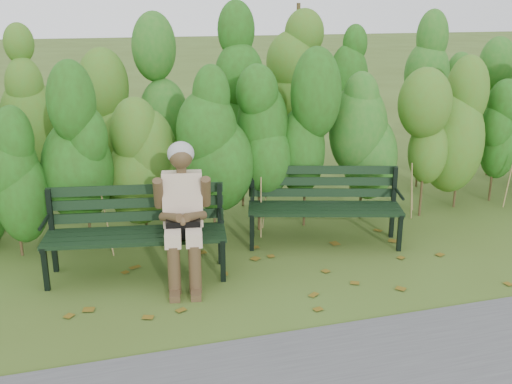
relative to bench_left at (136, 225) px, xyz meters
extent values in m
plane|color=#3D4E1A|center=(1.12, -0.50, -0.49)|extent=(80.00, 80.00, 0.00)
cylinder|color=#47381E|center=(-1.02, 0.80, -0.09)|extent=(0.03, 0.03, 0.80)
ellipsoid|color=#226B1D|center=(-1.02, 0.80, 0.55)|extent=(0.64, 0.64, 1.44)
cylinder|color=#47381E|center=(-0.41, 0.80, -0.09)|extent=(0.03, 0.03, 0.80)
ellipsoid|color=#226B1D|center=(-0.41, 0.80, 0.55)|extent=(0.64, 0.64, 1.44)
cylinder|color=#47381E|center=(0.20, 0.80, -0.09)|extent=(0.03, 0.03, 0.80)
ellipsoid|color=#226B1D|center=(0.20, 0.80, 0.55)|extent=(0.64, 0.64, 1.44)
cylinder|color=#47381E|center=(0.81, 0.80, -0.09)|extent=(0.03, 0.03, 0.80)
ellipsoid|color=#226B1D|center=(0.81, 0.80, 0.55)|extent=(0.64, 0.64, 1.44)
cylinder|color=#47381E|center=(1.43, 0.80, -0.09)|extent=(0.03, 0.03, 0.80)
ellipsoid|color=#226B1D|center=(1.43, 0.80, 0.55)|extent=(0.64, 0.64, 1.44)
cylinder|color=#47381E|center=(2.04, 0.80, -0.09)|extent=(0.03, 0.03, 0.80)
ellipsoid|color=#226B1D|center=(2.04, 0.80, 0.55)|extent=(0.64, 0.64, 1.44)
cylinder|color=#47381E|center=(2.65, 0.80, -0.09)|extent=(0.03, 0.03, 0.80)
ellipsoid|color=#226B1D|center=(2.65, 0.80, 0.55)|extent=(0.64, 0.64, 1.44)
cylinder|color=#47381E|center=(3.26, 0.80, -0.09)|extent=(0.03, 0.03, 0.80)
ellipsoid|color=#226B1D|center=(3.26, 0.80, 0.55)|extent=(0.64, 0.64, 1.44)
cylinder|color=#47381E|center=(3.87, 0.80, -0.09)|extent=(0.03, 0.03, 0.80)
ellipsoid|color=#226B1D|center=(3.87, 0.80, 0.55)|extent=(0.64, 0.64, 1.44)
cylinder|color=#47381E|center=(4.48, 0.80, -0.09)|extent=(0.03, 0.03, 0.80)
ellipsoid|color=#226B1D|center=(4.48, 0.80, 0.55)|extent=(0.64, 0.64, 1.44)
cylinder|color=#47381E|center=(-0.80, 1.80, 0.06)|extent=(0.04, 0.04, 1.10)
ellipsoid|color=#274915|center=(-0.80, 1.80, 0.94)|extent=(0.70, 0.70, 1.98)
cylinder|color=#47381E|center=(-0.03, 1.80, 0.06)|extent=(0.04, 0.04, 1.10)
ellipsoid|color=#274915|center=(-0.03, 1.80, 0.94)|extent=(0.70, 0.70, 1.98)
cylinder|color=#47381E|center=(0.74, 1.80, 0.06)|extent=(0.04, 0.04, 1.10)
ellipsoid|color=#274915|center=(0.74, 1.80, 0.94)|extent=(0.70, 0.70, 1.98)
cylinder|color=#47381E|center=(1.50, 1.80, 0.06)|extent=(0.04, 0.04, 1.10)
ellipsoid|color=#274915|center=(1.50, 1.80, 0.94)|extent=(0.70, 0.70, 1.98)
cylinder|color=#47381E|center=(2.27, 1.80, 0.06)|extent=(0.04, 0.04, 1.10)
ellipsoid|color=#274915|center=(2.27, 1.80, 0.94)|extent=(0.70, 0.70, 1.98)
cylinder|color=#47381E|center=(3.04, 1.80, 0.06)|extent=(0.04, 0.04, 1.10)
ellipsoid|color=#274915|center=(3.04, 1.80, 0.94)|extent=(0.70, 0.70, 1.98)
cylinder|color=#47381E|center=(3.81, 1.80, 0.06)|extent=(0.04, 0.04, 1.10)
ellipsoid|color=#274915|center=(3.81, 1.80, 0.94)|extent=(0.70, 0.70, 1.98)
cylinder|color=#47381E|center=(4.58, 1.80, 0.06)|extent=(0.04, 0.04, 1.10)
ellipsoid|color=#274915|center=(4.58, 1.80, 0.94)|extent=(0.70, 0.70, 1.98)
cylinder|color=#47381E|center=(5.34, 1.80, 0.06)|extent=(0.04, 0.04, 1.10)
ellipsoid|color=#274915|center=(5.34, 1.80, 0.94)|extent=(0.70, 0.70, 1.98)
cube|color=brown|center=(-0.10, -0.04, -0.48)|extent=(0.11, 0.11, 0.01)
cube|color=brown|center=(-1.10, 0.16, -0.48)|extent=(0.11, 0.11, 0.01)
cube|color=brown|center=(-0.25, -1.66, -0.48)|extent=(0.11, 0.11, 0.01)
cube|color=brown|center=(0.99, 0.38, -0.48)|extent=(0.11, 0.10, 0.01)
cube|color=brown|center=(-1.13, -0.48, -0.48)|extent=(0.09, 0.10, 0.01)
cube|color=brown|center=(1.19, -1.02, -0.48)|extent=(0.10, 0.09, 0.01)
cube|color=brown|center=(2.76, -0.26, -0.48)|extent=(0.10, 0.11, 0.01)
cube|color=brown|center=(3.43, -0.94, -0.48)|extent=(0.10, 0.08, 0.01)
cube|color=brown|center=(1.62, -0.49, -0.48)|extent=(0.10, 0.11, 0.01)
cube|color=brown|center=(1.24, -1.18, -0.48)|extent=(0.11, 0.11, 0.01)
cube|color=brown|center=(2.25, 0.03, -0.48)|extent=(0.11, 0.11, 0.01)
cube|color=brown|center=(2.78, -1.25, -0.48)|extent=(0.10, 0.11, 0.01)
cube|color=brown|center=(3.70, -0.39, -0.48)|extent=(0.11, 0.11, 0.01)
cube|color=brown|center=(0.05, -0.77, -0.48)|extent=(0.11, 0.11, 0.01)
cube|color=brown|center=(3.36, 0.00, -0.48)|extent=(0.11, 0.11, 0.01)
cube|color=brown|center=(1.82, -0.02, -0.48)|extent=(0.09, 0.11, 0.01)
cube|color=brown|center=(-0.82, -1.55, -0.48)|extent=(0.10, 0.11, 0.01)
cube|color=brown|center=(0.88, -0.07, -0.48)|extent=(0.10, 0.11, 0.01)
cube|color=brown|center=(2.53, -0.18, -0.48)|extent=(0.11, 0.11, 0.01)
cube|color=brown|center=(-0.75, -1.03, -0.48)|extent=(0.10, 0.11, 0.01)
cube|color=brown|center=(1.81, 0.09, -0.48)|extent=(0.10, 0.11, 0.01)
cube|color=brown|center=(0.66, -0.27, -0.48)|extent=(0.11, 0.11, 0.01)
cube|color=brown|center=(3.47, -0.79, -0.48)|extent=(0.07, 0.09, 0.01)
cube|color=brown|center=(1.65, -0.94, -0.48)|extent=(0.11, 0.11, 0.01)
cube|color=brown|center=(-0.86, 0.34, -0.48)|extent=(0.11, 0.10, 0.01)
cube|color=black|center=(-0.05, -0.27, -0.07)|extent=(1.64, 0.38, 0.04)
cube|color=black|center=(-0.03, -0.16, -0.07)|extent=(1.64, 0.38, 0.04)
cube|color=black|center=(-0.01, -0.04, -0.07)|extent=(1.64, 0.38, 0.04)
cube|color=black|center=(0.01, 0.07, -0.07)|extent=(1.64, 0.38, 0.04)
cube|color=black|center=(0.03, 0.15, 0.03)|extent=(1.63, 0.33, 0.10)
cube|color=black|center=(0.03, 0.17, 0.16)|extent=(1.63, 0.33, 0.10)
cube|color=black|center=(0.03, 0.18, 0.28)|extent=(1.63, 0.33, 0.10)
cube|color=black|center=(-0.82, -0.15, -0.28)|extent=(0.05, 0.05, 0.41)
cube|color=black|center=(-0.76, 0.24, -0.07)|extent=(0.05, 0.05, 0.82)
cube|color=black|center=(-0.79, 0.03, -0.09)|extent=(0.12, 0.46, 0.04)
cylinder|color=black|center=(-0.80, -0.01, 0.11)|extent=(0.09, 0.34, 0.03)
cube|color=black|center=(0.73, -0.41, -0.28)|extent=(0.05, 0.05, 0.41)
cube|color=black|center=(0.80, -0.02, -0.07)|extent=(0.05, 0.05, 0.82)
cube|color=black|center=(0.76, -0.23, -0.09)|extent=(0.12, 0.46, 0.04)
cylinder|color=black|center=(0.75, -0.28, 0.11)|extent=(0.09, 0.34, 0.03)
cube|color=black|center=(1.91, 0.00, -0.09)|extent=(1.55, 0.55, 0.04)
cube|color=black|center=(1.94, 0.10, -0.09)|extent=(1.55, 0.55, 0.04)
cube|color=black|center=(1.97, 0.21, -0.09)|extent=(1.55, 0.55, 0.04)
cube|color=black|center=(2.01, 0.31, -0.09)|extent=(1.55, 0.55, 0.04)
cube|color=black|center=(2.03, 0.39, 0.01)|extent=(1.54, 0.51, 0.09)
cube|color=black|center=(2.03, 0.40, 0.13)|extent=(1.54, 0.51, 0.09)
cube|color=black|center=(2.04, 0.42, 0.26)|extent=(1.54, 0.51, 0.09)
cube|color=black|center=(1.18, 0.20, -0.29)|extent=(0.06, 0.06, 0.40)
cube|color=black|center=(1.29, 0.57, -0.09)|extent=(0.06, 0.06, 0.80)
cube|color=black|center=(1.23, 0.37, -0.11)|extent=(0.17, 0.44, 0.04)
cylinder|color=black|center=(1.22, 0.33, 0.09)|extent=(0.13, 0.33, 0.03)
cube|color=black|center=(2.64, -0.23, -0.29)|extent=(0.06, 0.06, 0.40)
cube|color=black|center=(2.75, 0.13, -0.09)|extent=(0.06, 0.06, 0.80)
cube|color=black|center=(2.69, -0.06, -0.11)|extent=(0.17, 0.44, 0.04)
cylinder|color=black|center=(2.67, -0.11, 0.09)|extent=(0.13, 0.33, 0.03)
cube|color=beige|center=(0.29, -0.37, 0.02)|extent=(0.21, 0.44, 0.13)
cube|color=beige|center=(0.47, -0.40, 0.02)|extent=(0.21, 0.44, 0.13)
cylinder|color=#4E3A22|center=(0.26, -0.54, -0.26)|extent=(0.13, 0.13, 0.45)
cylinder|color=#4E3A22|center=(0.44, -0.57, -0.26)|extent=(0.13, 0.13, 0.45)
cube|color=#4E3A22|center=(0.25, -0.62, -0.46)|extent=(0.12, 0.21, 0.06)
cube|color=#4E3A22|center=(0.43, -0.65, -0.46)|extent=(0.12, 0.21, 0.06)
cube|color=beige|center=(0.43, -0.11, 0.25)|extent=(0.40, 0.31, 0.52)
cylinder|color=#4E3A22|center=(0.42, -0.13, 0.52)|extent=(0.09, 0.09, 0.10)
sphere|color=#4E3A22|center=(0.42, -0.14, 0.65)|extent=(0.21, 0.21, 0.21)
ellipsoid|color=gray|center=(0.43, -0.12, 0.68)|extent=(0.24, 0.23, 0.22)
cylinder|color=#4E3A22|center=(0.20, -0.16, 0.34)|extent=(0.12, 0.22, 0.31)
cylinder|color=#4E3A22|center=(0.62, -0.23, 0.34)|extent=(0.12, 0.22, 0.31)
cylinder|color=#4E3A22|center=(0.29, -0.31, 0.15)|extent=(0.20, 0.28, 0.13)
cylinder|color=#4E3A22|center=(0.50, -0.34, 0.15)|extent=(0.26, 0.24, 0.13)
sphere|color=#4E3A22|center=(0.38, -0.38, 0.13)|extent=(0.11, 0.11, 0.11)
cube|color=black|center=(0.38, -0.37, 0.06)|extent=(0.32, 0.17, 0.16)
camera|label=1|loc=(-0.39, -5.31, 1.98)|focal=42.00mm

